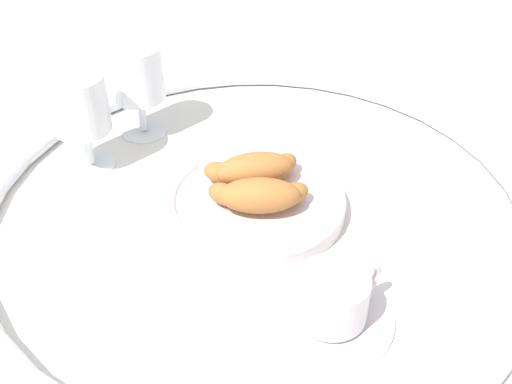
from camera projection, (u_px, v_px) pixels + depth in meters
The scene contains 9 objects.
ground_plane at pixel (257, 210), 0.81m from camera, with size 2.20×2.20×0.00m, color silver.
table_chrome_rim at pixel (257, 203), 0.80m from camera, with size 0.71×0.71×0.02m, color silver.
pastry_plate at pixel (256, 202), 0.80m from camera, with size 0.23×0.23×0.02m.
croissant_large at pixel (258, 195), 0.76m from camera, with size 0.14×0.07×0.04m.
croissant_small at pixel (253, 169), 0.80m from camera, with size 0.14×0.07×0.04m.
coffee_cup_near at pixel (332, 302), 0.65m from camera, with size 0.14×0.14×0.06m.
juice_glass_left at pixel (137, 75), 0.90m from camera, with size 0.08×0.08×0.14m.
juice_glass_right at pixel (80, 108), 0.83m from camera, with size 0.08×0.08×0.14m.
sugar_packet at pixel (382, 158), 0.89m from camera, with size 0.05×0.03×0.01m, color white.
Camera 1 is at (-0.07, -0.62, 0.51)m, focal length 43.81 mm.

